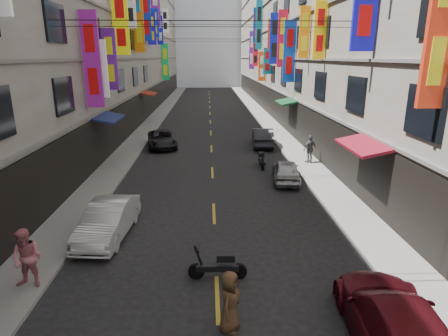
{
  "coord_description": "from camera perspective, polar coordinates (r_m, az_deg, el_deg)",
  "views": [
    {
      "loc": [
        -0.19,
        2.95,
        6.54
      ],
      "look_at": [
        0.15,
        11.13,
        4.1
      ],
      "focal_mm": 30.0,
      "sensor_mm": 36.0,
      "label": 1
    }
  ],
  "objects": [
    {
      "name": "lane_markings",
      "position": [
        36.64,
        -2.06,
        6.28
      ],
      "size": [
        0.12,
        80.2,
        0.01
      ],
      "color": "gold",
      "rests_on": "ground"
    },
    {
      "name": "pedestrian_rfar",
      "position": [
        24.12,
        12.95,
        2.86
      ],
      "size": [
        1.18,
        1.0,
        1.75
      ],
      "primitive_type": "imported",
      "rotation": [
        0.0,
        0.0,
        3.64
      ],
      "color": "#505052",
      "rests_on": "sidewalk_right"
    },
    {
      "name": "scooter_far_right",
      "position": [
        23.11,
        5.74,
        1.19
      ],
      "size": [
        0.5,
        1.8,
        1.14
      ],
      "rotation": [
        0.0,
        0.0,
        3.13
      ],
      "color": "black",
      "rests_on": "ground"
    },
    {
      "name": "sidewalk_left",
      "position": [
        40.01,
        -10.78,
        6.96
      ],
      "size": [
        2.0,
        90.0,
        0.12
      ],
      "primitive_type": "cube",
      "color": "slate",
      "rests_on": "ground"
    },
    {
      "name": "car_right_mid",
      "position": [
        20.62,
        9.44,
        -0.4
      ],
      "size": [
        1.86,
        3.68,
        1.2
      ],
      "primitive_type": "imported",
      "rotation": [
        0.0,
        0.0,
        3.01
      ],
      "color": "#ADAEB2",
      "rests_on": "ground"
    },
    {
      "name": "building_row_right",
      "position": [
        41.01,
        15.88,
        20.1
      ],
      "size": [
        10.14,
        90.0,
        19.0
      ],
      "color": "gray",
      "rests_on": "ground"
    },
    {
      "name": "car_left_mid",
      "position": [
        14.79,
        -17.26,
        -7.61
      ],
      "size": [
        1.75,
        4.16,
        1.34
      ],
      "primitive_type": "imported",
      "rotation": [
        0.0,
        0.0,
        -0.08
      ],
      "color": "silver",
      "rests_on": "ground"
    },
    {
      "name": "car_left_far",
      "position": [
        28.57,
        -9.43,
        4.38
      ],
      "size": [
        2.76,
        4.73,
        1.24
      ],
      "primitive_type": "imported",
      "rotation": [
        0.0,
        0.0,
        0.17
      ],
      "color": "black",
      "rests_on": "ground"
    },
    {
      "name": "building_row_left",
      "position": [
        40.9,
        -20.39,
        19.73
      ],
      "size": [
        10.14,
        90.0,
        19.0
      ],
      "color": "gray",
      "rests_on": "ground"
    },
    {
      "name": "sidewalk_right",
      "position": [
        40.07,
        6.58,
        7.15
      ],
      "size": [
        2.0,
        90.0,
        0.12
      ],
      "primitive_type": "cube",
      "color": "slate",
      "rests_on": "ground"
    },
    {
      "name": "pedestrian_lfar",
      "position": [
        12.33,
        -27.81,
        -12.11
      ],
      "size": [
        0.95,
        0.71,
        1.8
      ],
      "primitive_type": "imported",
      "rotation": [
        0.0,
        0.0,
        -0.13
      ],
      "color": "#C46873",
      "rests_on": "sidewalk_left"
    },
    {
      "name": "overhead_cables",
      "position": [
        27.15,
        -2.12,
        21.34
      ],
      "size": [
        14.0,
        38.04,
        1.24
      ],
      "color": "black",
      "rests_on": "ground"
    },
    {
      "name": "scooter_crossing",
      "position": [
        11.76,
        -0.84,
        -14.67
      ],
      "size": [
        1.8,
        0.5,
        1.14
      ],
      "rotation": [
        0.0,
        0.0,
        1.53
      ],
      "color": "black",
      "rests_on": "ground"
    },
    {
      "name": "haze_block",
      "position": [
        89.16,
        -2.4,
        19.42
      ],
      "size": [
        18.0,
        8.0,
        22.0
      ],
      "primitive_type": "cube",
      "color": "silver",
      "rests_on": "ground"
    },
    {
      "name": "car_right_near",
      "position": [
        9.93,
        24.88,
        -21.05
      ],
      "size": [
        2.56,
        5.17,
        1.44
      ],
      "primitive_type": "imported",
      "rotation": [
        0.0,
        0.0,
        3.03
      ],
      "color": "#520E16",
      "rests_on": "ground"
    },
    {
      "name": "pedestrian_crossing",
      "position": [
        9.7,
        0.88,
        -19.69
      ],
      "size": [
        0.78,
        0.92,
        1.6
      ],
      "primitive_type": "imported",
      "rotation": [
        0.0,
        0.0,
        1.21
      ],
      "color": "#4B311E",
      "rests_on": "ground"
    },
    {
      "name": "shop_signage",
      "position": [
        32.3,
        -2.68,
        21.45
      ],
      "size": [
        14.0,
        55.0,
        12.04
      ],
      "color": "#0D3BA2",
      "rests_on": "ground"
    },
    {
      "name": "car_right_far",
      "position": [
        28.64,
        5.88,
        4.7
      ],
      "size": [
        1.78,
        4.3,
        1.38
      ],
      "primitive_type": "imported",
      "rotation": [
        0.0,
        0.0,
        3.06
      ],
      "color": "#25252D",
      "rests_on": "ground"
    },
    {
      "name": "street_awnings",
      "position": [
        23.35,
        -5.03,
        7.79
      ],
      "size": [
        13.99,
        35.2,
        0.41
      ],
      "color": "#155027",
      "rests_on": "ground"
    }
  ]
}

